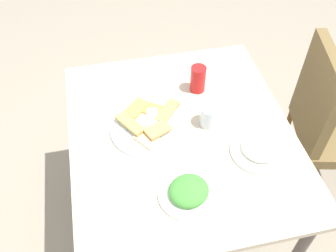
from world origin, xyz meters
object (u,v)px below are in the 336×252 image
(paper_napkin, at_px, (153,84))
(drinking_glass, at_px, (209,116))
(dining_table, at_px, (181,147))
(dining_chair, at_px, (329,120))
(salad_plate_rice, at_px, (260,149))
(soda_can, at_px, (198,79))
(spoon, at_px, (157,83))
(salad_plate_greens, at_px, (189,192))
(fork, at_px, (149,84))
(pide_platter, at_px, (148,125))

(paper_napkin, bearing_deg, drinking_glass, 32.09)
(dining_table, height_order, drinking_glass, drinking_glass)
(dining_chair, height_order, paper_napkin, dining_chair)
(salad_plate_rice, bearing_deg, soda_can, -160.39)
(dining_table, distance_m, dining_chair, 0.81)
(dining_chair, xyz_separation_m, spoon, (-0.19, -0.83, 0.23))
(salad_plate_greens, bearing_deg, spoon, 179.58)
(drinking_glass, bearing_deg, salad_plate_greens, -28.03)
(drinking_glass, bearing_deg, fork, -145.35)
(salad_plate_greens, bearing_deg, soda_can, 161.51)
(dining_chair, xyz_separation_m, salad_plate_rice, (0.27, -0.52, 0.24))
(dining_chair, distance_m, spoon, 0.88)
(salad_plate_rice, bearing_deg, dining_chair, 117.51)
(pide_platter, bearing_deg, salad_plate_rice, 61.03)
(salad_plate_greens, xyz_separation_m, spoon, (-0.59, 0.00, -0.01))
(dining_table, xyz_separation_m, spoon, (-0.31, -0.04, 0.09))
(pide_platter, distance_m, fork, 0.25)
(salad_plate_rice, height_order, drinking_glass, drinking_glass)
(paper_napkin, distance_m, fork, 0.02)
(salad_plate_greens, height_order, soda_can, soda_can)
(dining_chair, relative_size, drinking_glass, 10.27)
(pide_platter, height_order, salad_plate_rice, salad_plate_rice)
(pide_platter, relative_size, paper_napkin, 2.29)
(soda_can, distance_m, spoon, 0.19)
(dining_chair, relative_size, soda_can, 7.57)
(soda_can, xyz_separation_m, drinking_glass, (0.21, -0.01, -0.02))
(dining_chair, height_order, spoon, dining_chair)
(pide_platter, bearing_deg, soda_can, 124.52)
(soda_can, bearing_deg, salad_plate_rice, 19.61)
(salad_plate_rice, height_order, fork, salad_plate_rice)
(dining_chair, distance_m, fork, 0.91)
(salad_plate_greens, relative_size, salad_plate_rice, 0.96)
(soda_can, bearing_deg, salad_plate_greens, -18.49)
(fork, xyz_separation_m, spoon, (0.00, 0.04, 0.00))
(soda_can, bearing_deg, spoon, -113.96)
(salad_plate_rice, relative_size, fork, 1.35)
(dining_table, bearing_deg, pide_platter, -115.80)
(dining_chair, relative_size, paper_napkin, 6.69)
(fork, bearing_deg, spoon, 110.50)
(pide_platter, relative_size, drinking_glass, 3.52)
(paper_napkin, distance_m, spoon, 0.02)
(drinking_glass, xyz_separation_m, paper_napkin, (-0.28, -0.18, -0.04))
(dining_table, height_order, spoon, spoon)
(dining_chair, bearing_deg, salad_plate_greens, -64.50)
(dining_chair, bearing_deg, spoon, -103.03)
(dining_chair, bearing_deg, pide_platter, -86.50)
(soda_can, bearing_deg, paper_napkin, -111.86)
(pide_platter, height_order, soda_can, soda_can)
(pide_platter, height_order, drinking_glass, drinking_glass)
(drinking_glass, distance_m, paper_napkin, 0.34)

